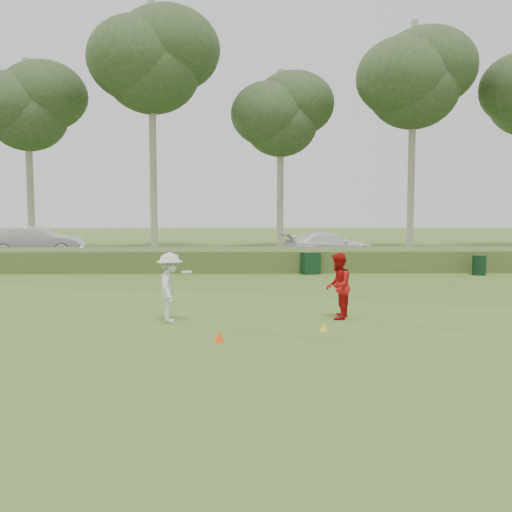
{
  "coord_description": "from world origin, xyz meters",
  "views": [
    {
      "loc": [
        -0.35,
        -12.85,
        2.77
      ],
      "look_at": [
        0.0,
        4.0,
        1.3
      ],
      "focal_mm": 40.0,
      "sensor_mm": 36.0,
      "label": 1
    }
  ],
  "objects_px": {
    "player_white": "(170,287)",
    "cone_orange": "(219,336)",
    "utility_cabinet": "(311,263)",
    "trash_bin": "(479,265)",
    "car_mid": "(37,242)",
    "car_right": "(329,246)",
    "player_red": "(338,286)",
    "cone_yellow": "(324,327)"
  },
  "relations": [
    {
      "from": "utility_cabinet",
      "to": "trash_bin",
      "type": "relative_size",
      "value": 1.12
    },
    {
      "from": "cone_yellow",
      "to": "car_right",
      "type": "bearing_deg",
      "value": 81.09
    },
    {
      "from": "player_red",
      "to": "trash_bin",
      "type": "height_order",
      "value": "player_red"
    },
    {
      "from": "cone_orange",
      "to": "player_white",
      "type": "bearing_deg",
      "value": 120.88
    },
    {
      "from": "trash_bin",
      "to": "car_mid",
      "type": "bearing_deg",
      "value": 159.28
    },
    {
      "from": "player_red",
      "to": "car_mid",
      "type": "bearing_deg",
      "value": -123.57
    },
    {
      "from": "player_red",
      "to": "car_mid",
      "type": "relative_size",
      "value": 0.33
    },
    {
      "from": "cone_yellow",
      "to": "car_mid",
      "type": "bearing_deg",
      "value": 125.47
    },
    {
      "from": "player_white",
      "to": "car_mid",
      "type": "bearing_deg",
      "value": 23.93
    },
    {
      "from": "player_white",
      "to": "cone_orange",
      "type": "bearing_deg",
      "value": -153.96
    },
    {
      "from": "cone_orange",
      "to": "cone_yellow",
      "type": "bearing_deg",
      "value": 23.45
    },
    {
      "from": "player_red",
      "to": "cone_yellow",
      "type": "height_order",
      "value": "player_red"
    },
    {
      "from": "player_red",
      "to": "car_right",
      "type": "bearing_deg",
      "value": -170.13
    },
    {
      "from": "cone_orange",
      "to": "car_right",
      "type": "xyz_separation_m",
      "value": [
        4.9,
        17.66,
        0.63
      ]
    },
    {
      "from": "player_white",
      "to": "utility_cabinet",
      "type": "distance_m",
      "value": 10.56
    },
    {
      "from": "trash_bin",
      "to": "cone_yellow",
      "type": "bearing_deg",
      "value": -127.03
    },
    {
      "from": "player_white",
      "to": "cone_yellow",
      "type": "height_order",
      "value": "player_white"
    },
    {
      "from": "player_white",
      "to": "cone_orange",
      "type": "relative_size",
      "value": 6.94
    },
    {
      "from": "player_red",
      "to": "utility_cabinet",
      "type": "distance_m",
      "value": 9.3
    },
    {
      "from": "cone_yellow",
      "to": "car_mid",
      "type": "height_order",
      "value": "car_mid"
    },
    {
      "from": "utility_cabinet",
      "to": "car_right",
      "type": "xyz_separation_m",
      "value": [
        1.67,
        5.99,
        0.3
      ]
    },
    {
      "from": "trash_bin",
      "to": "car_right",
      "type": "distance_m",
      "value": 8.22
    },
    {
      "from": "utility_cabinet",
      "to": "cone_orange",
      "type": "bearing_deg",
      "value": -125.64
    },
    {
      "from": "car_mid",
      "to": "car_right",
      "type": "relative_size",
      "value": 1.04
    },
    {
      "from": "cone_orange",
      "to": "utility_cabinet",
      "type": "relative_size",
      "value": 0.27
    },
    {
      "from": "player_white",
      "to": "cone_yellow",
      "type": "xyz_separation_m",
      "value": [
        3.56,
        -1.12,
        -0.74
      ]
    },
    {
      "from": "player_red",
      "to": "car_mid",
      "type": "xyz_separation_m",
      "value": [
        -13.36,
        16.61,
        0.05
      ]
    },
    {
      "from": "player_white",
      "to": "player_red",
      "type": "height_order",
      "value": "player_white"
    },
    {
      "from": "cone_orange",
      "to": "car_mid",
      "type": "height_order",
      "value": "car_mid"
    },
    {
      "from": "player_red",
      "to": "cone_orange",
      "type": "height_order",
      "value": "player_red"
    },
    {
      "from": "utility_cabinet",
      "to": "car_mid",
      "type": "distance_m",
      "value": 15.6
    },
    {
      "from": "player_white",
      "to": "car_mid",
      "type": "relative_size",
      "value": 0.34
    },
    {
      "from": "trash_bin",
      "to": "car_mid",
      "type": "relative_size",
      "value": 0.16
    },
    {
      "from": "utility_cabinet",
      "to": "trash_bin",
      "type": "bearing_deg",
      "value": -23.87
    },
    {
      "from": "cone_orange",
      "to": "utility_cabinet",
      "type": "distance_m",
      "value": 12.11
    },
    {
      "from": "trash_bin",
      "to": "car_right",
      "type": "xyz_separation_m",
      "value": [
        -5.11,
        6.43,
        0.34
      ]
    },
    {
      "from": "player_white",
      "to": "cone_orange",
      "type": "height_order",
      "value": "player_white"
    },
    {
      "from": "car_mid",
      "to": "car_right",
      "type": "xyz_separation_m",
      "value": [
        15.44,
        -1.34,
        -0.13
      ]
    },
    {
      "from": "player_white",
      "to": "car_mid",
      "type": "distance_m",
      "value": 19.26
    },
    {
      "from": "player_white",
      "to": "cone_yellow",
      "type": "relative_size",
      "value": 8.53
    },
    {
      "from": "cone_yellow",
      "to": "trash_bin",
      "type": "height_order",
      "value": "trash_bin"
    },
    {
      "from": "player_white",
      "to": "trash_bin",
      "type": "xyz_separation_m",
      "value": [
        11.27,
        9.11,
        -0.43
      ]
    }
  ]
}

